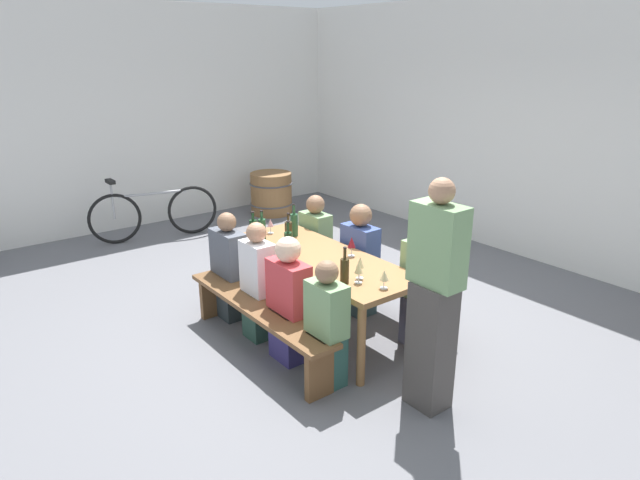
{
  "coord_description": "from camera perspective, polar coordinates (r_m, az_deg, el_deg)",
  "views": [
    {
      "loc": [
        3.8,
        -2.94,
        2.54
      ],
      "look_at": [
        0.0,
        0.0,
        0.9
      ],
      "focal_mm": 31.38,
      "sensor_mm": 36.0,
      "label": 1
    }
  ],
  "objects": [
    {
      "name": "back_wall",
      "position": [
        7.44,
        21.48,
        10.33
      ],
      "size": [
        14.0,
        0.2,
        3.2
      ],
      "primitive_type": "cube",
      "color": "silver",
      "rests_on": "ground"
    },
    {
      "name": "wine_bottle_1",
      "position": [
        5.64,
        -2.65,
        1.63
      ],
      "size": [
        0.08,
        0.08,
        0.33
      ],
      "color": "#234C2D",
      "rests_on": "tasting_table"
    },
    {
      "name": "bench_near",
      "position": [
        4.93,
        -6.35,
        -7.6
      ],
      "size": [
        1.95,
        0.3,
        0.45
      ],
      "color": "brown",
      "rests_on": "ground"
    },
    {
      "name": "side_wall",
      "position": [
        8.77,
        -18.36,
        11.79
      ],
      "size": [
        0.2,
        7.18,
        3.2
      ],
      "primitive_type": "cube",
      "color": "silver",
      "rests_on": "ground"
    },
    {
      "name": "wine_glass_4",
      "position": [
        4.5,
        3.96,
        -2.88
      ],
      "size": [
        0.07,
        0.07,
        0.18
      ],
      "color": "silver",
      "rests_on": "tasting_table"
    },
    {
      "name": "seated_guest_near_3",
      "position": [
        4.37,
        0.67,
        -8.97
      ],
      "size": [
        0.33,
        0.24,
        1.06
      ],
      "rotation": [
        0.0,
        0.0,
        1.57
      ],
      "color": "#295249",
      "rests_on": "ground"
    },
    {
      "name": "wine_bottle_4",
      "position": [
        5.44,
        -6.81,
        0.91
      ],
      "size": [
        0.08,
        0.08,
        0.32
      ],
      "color": "#143319",
      "rests_on": "tasting_table"
    },
    {
      "name": "standing_host",
      "position": [
        4.07,
        11.53,
        -6.23
      ],
      "size": [
        0.39,
        0.24,
        1.74
      ],
      "rotation": [
        0.0,
        0.0,
        3.14
      ],
      "color": "#443F3C",
      "rests_on": "ground"
    },
    {
      "name": "wine_glass_0",
      "position": [
        5.73,
        -5.1,
        1.7
      ],
      "size": [
        0.07,
        0.07,
        0.15
      ],
      "color": "silver",
      "rests_on": "tasting_table"
    },
    {
      "name": "seated_guest_near_2",
      "position": [
        4.73,
        -3.18,
        -6.39
      ],
      "size": [
        0.41,
        0.24,
        1.11
      ],
      "rotation": [
        0.0,
        0.0,
        1.57
      ],
      "color": "navy",
      "rests_on": "ground"
    },
    {
      "name": "wine_bottle_0",
      "position": [
        5.51,
        -5.93,
        1.1
      ],
      "size": [
        0.07,
        0.07,
        0.31
      ],
      "color": "#234C2D",
      "rests_on": "tasting_table"
    },
    {
      "name": "wine_bottle_3",
      "position": [
        4.49,
        2.53,
        -3.09
      ],
      "size": [
        0.07,
        0.07,
        0.31
      ],
      "color": "#332814",
      "rests_on": "tasting_table"
    },
    {
      "name": "tasting_table",
      "position": [
        5.15,
        0.0,
        -2.43
      ],
      "size": [
        2.05,
        0.77,
        0.75
      ],
      "color": "olive",
      "rests_on": "ground"
    },
    {
      "name": "wine_barrel",
      "position": [
        9.11,
        -4.99,
        4.78
      ],
      "size": [
        0.7,
        0.7,
        0.67
      ],
      "color": "olive",
      "rests_on": "ground"
    },
    {
      "name": "wine_bottle_5",
      "position": [
        5.46,
        -3.23,
        0.9
      ],
      "size": [
        0.07,
        0.07,
        0.29
      ],
      "color": "#332814",
      "rests_on": "tasting_table"
    },
    {
      "name": "seated_guest_near_1",
      "position": [
        5.1,
        -6.31,
        -4.49
      ],
      "size": [
        0.32,
        0.24,
        1.11
      ],
      "rotation": [
        0.0,
        0.0,
        1.57
      ],
      "color": "#29483B",
      "rests_on": "ground"
    },
    {
      "name": "seated_guest_near_0",
      "position": [
        5.54,
        -9.24,
        -2.97
      ],
      "size": [
        0.41,
        0.24,
        1.08
      ],
      "rotation": [
        0.0,
        0.0,
        1.57
      ],
      "color": "#283033",
      "rests_on": "ground"
    },
    {
      "name": "bench_far",
      "position": [
        5.68,
        5.46,
        -3.84
      ],
      "size": [
        1.95,
        0.3,
        0.45
      ],
      "color": "brown",
      "rests_on": "ground"
    },
    {
      "name": "wine_bottle_2",
      "position": [
        5.05,
        -3.26,
        -0.39
      ],
      "size": [
        0.07,
        0.07,
        0.34
      ],
      "color": "#143319",
      "rests_on": "tasting_table"
    },
    {
      "name": "seated_guest_far_1",
      "position": [
        5.55,
        4.07,
        -2.23
      ],
      "size": [
        0.38,
        0.24,
        1.14
      ],
      "rotation": [
        0.0,
        0.0,
        -1.57
      ],
      "color": "#375258",
      "rests_on": "ground"
    },
    {
      "name": "wine_glass_2",
      "position": [
        4.42,
        6.56,
        -3.64
      ],
      "size": [
        0.08,
        0.08,
        0.15
      ],
      "color": "silver",
      "rests_on": "tasting_table"
    },
    {
      "name": "wine_glass_1",
      "position": [
        4.58,
        4.12,
        -2.36
      ],
      "size": [
        0.07,
        0.07,
        0.19
      ],
      "color": "silver",
      "rests_on": "tasting_table"
    },
    {
      "name": "parked_bicycle_0",
      "position": [
        8.16,
        -16.62,
        2.64
      ],
      "size": [
        0.44,
        1.73,
        0.9
      ],
      "rotation": [
        0.0,
        0.0,
        1.35
      ],
      "color": "black",
      "rests_on": "ground"
    },
    {
      "name": "seated_guest_far_0",
      "position": [
        6.08,
        -0.46,
        -0.58
      ],
      "size": [
        0.35,
        0.24,
        1.08
      ],
      "rotation": [
        0.0,
        0.0,
        -1.57
      ],
      "color": "#4D3153",
      "rests_on": "ground"
    },
    {
      "name": "wine_glass_3",
      "position": [
        5.08,
        3.24,
        -0.28
      ],
      "size": [
        0.07,
        0.07,
        0.18
      ],
      "color": "silver",
      "rests_on": "tasting_table"
    },
    {
      "name": "seated_guest_far_2",
      "position": [
        5.01,
        10.32,
        -4.66
      ],
      "size": [
        0.36,
        0.24,
        1.18
      ],
      "rotation": [
        0.0,
        0.0,
        -1.57
      ],
      "color": "#404152",
      "rests_on": "ground"
    },
    {
      "name": "ground_plane",
      "position": [
        5.43,
        0.0,
        -9.02
      ],
      "size": [
        24.0,
        24.0,
        0.0
      ],
      "primitive_type": "plane",
      "color": "slate"
    }
  ]
}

